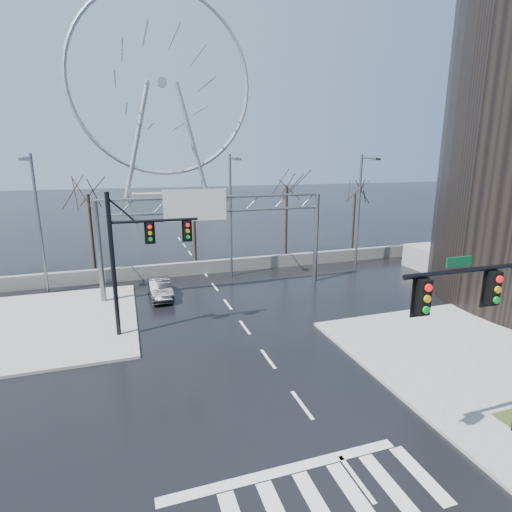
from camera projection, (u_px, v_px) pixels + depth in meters
name	position (u px, v px, depth m)	size (l,w,h in m)	color
ground	(302.00, 405.00, 16.04)	(260.00, 260.00, 0.00)	black
sidewalk_right_ext	(460.00, 346.00, 20.92)	(12.00, 10.00, 0.15)	gray
sidewalk_far	(49.00, 324.00, 23.73)	(10.00, 12.00, 0.15)	gray
barrier_wall	(205.00, 267.00, 34.36)	(52.00, 0.50, 1.10)	slate
signal_mast_near	(506.00, 312.00, 12.73)	(5.52, 0.41, 8.00)	black
signal_mast_far	(134.00, 251.00, 21.37)	(4.72, 0.41, 8.00)	black
sign_gantry	(211.00, 223.00, 28.50)	(16.36, 0.40, 7.60)	slate
streetlight_left	(37.00, 214.00, 27.73)	(0.50, 2.55, 10.00)	slate
streetlight_mid	(232.00, 207.00, 32.01)	(0.50, 2.55, 10.00)	slate
streetlight_right	(361.00, 202.00, 35.67)	(0.50, 2.55, 10.00)	slate
tree_left	(89.00, 203.00, 33.55)	(3.75, 3.75, 7.50)	black
tree_center	(194.00, 208.00, 37.41)	(3.25, 3.25, 6.50)	black
tree_right	(287.00, 195.00, 38.99)	(3.90, 3.90, 7.80)	black
tree_far_right	(355.00, 200.00, 42.08)	(3.40, 3.40, 6.80)	black
ferris_wheel	(162.00, 90.00, 98.98)	(45.00, 6.00, 50.91)	gray
car	(160.00, 288.00, 28.31)	(1.45, 4.15, 1.37)	black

